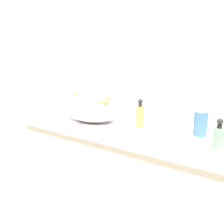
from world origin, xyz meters
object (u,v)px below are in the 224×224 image
at_px(sink_basin, 92,113).
at_px(tissue_box, 177,120).
at_px(spray_can, 201,122).
at_px(lotion_bottle, 140,115).
at_px(soap_dispenser, 219,137).
at_px(perfume_bottle, 75,103).

distance_m(sink_basin, tissue_box, 0.57).
bearing_deg(spray_can, lotion_bottle, -170.40).
height_order(soap_dispenser, perfume_bottle, soap_dispenser).
xyz_separation_m(soap_dispenser, spray_can, (-0.14, 0.16, 0.01)).
height_order(sink_basin, lotion_bottle, lotion_bottle).
height_order(perfume_bottle, spray_can, spray_can).
distance_m(lotion_bottle, tissue_box, 0.22).
bearing_deg(perfume_bottle, tissue_box, 0.70).
bearing_deg(perfume_bottle, soap_dispenser, -8.82).
bearing_deg(perfume_bottle, lotion_bottle, -6.91).
distance_m(spray_can, tissue_box, 0.15).
height_order(soap_dispenser, lotion_bottle, lotion_bottle).
xyz_separation_m(perfume_bottle, tissue_box, (0.83, 0.01, -0.01)).
bearing_deg(perfume_bottle, spray_can, -0.85).
relative_size(sink_basin, lotion_bottle, 2.00).
relative_size(sink_basin, perfume_bottle, 2.40).
relative_size(soap_dispenser, lotion_bottle, 0.86).
bearing_deg(spray_can, tissue_box, 170.73).
xyz_separation_m(lotion_bottle, tissue_box, (0.21, 0.09, -0.01)).
bearing_deg(sink_basin, spray_can, 8.90).
distance_m(sink_basin, perfume_bottle, 0.30).
height_order(sink_basin, spray_can, spray_can).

